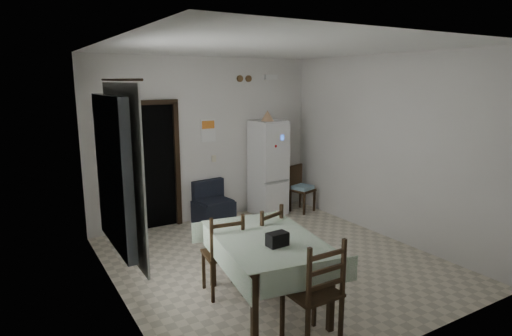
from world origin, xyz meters
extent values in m
plane|color=beige|center=(0.00, 0.00, 0.00)|extent=(4.50, 4.50, 0.00)
cube|color=black|center=(-1.05, 2.46, 1.05)|extent=(0.90, 0.45, 2.10)
cube|color=black|center=(-1.54, 2.22, 1.05)|extent=(0.08, 0.10, 2.18)
cube|color=black|center=(-0.56, 2.22, 1.05)|extent=(0.08, 0.10, 2.18)
cube|color=black|center=(-1.05, 2.22, 2.14)|extent=(1.06, 0.10, 0.08)
cube|color=silver|center=(-2.15, -0.20, 1.55)|extent=(0.10, 1.20, 1.60)
cube|color=beige|center=(-2.04, -0.20, 1.55)|extent=(0.02, 1.45, 1.85)
cylinder|color=black|center=(-2.03, -0.20, 2.50)|extent=(0.02, 1.60, 0.02)
cube|color=white|center=(0.05, 2.24, 1.62)|extent=(0.28, 0.02, 0.40)
cube|color=orange|center=(0.05, 2.23, 1.72)|extent=(0.24, 0.01, 0.14)
cube|color=beige|center=(0.15, 2.24, 1.10)|extent=(0.08, 0.02, 0.12)
cylinder|color=brown|center=(0.70, 2.23, 2.52)|extent=(0.12, 0.03, 0.12)
cylinder|color=brown|center=(0.88, 2.23, 2.52)|extent=(0.12, 0.03, 0.12)
cube|color=white|center=(1.35, 2.21, 2.55)|extent=(0.25, 0.07, 0.09)
cone|color=tan|center=(1.06, 1.86, 1.86)|extent=(0.25, 0.25, 0.19)
cube|color=black|center=(-0.79, -1.24, 0.89)|extent=(0.22, 0.14, 0.14)
camera|label=1|loc=(-3.11, -4.68, 2.50)|focal=30.00mm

